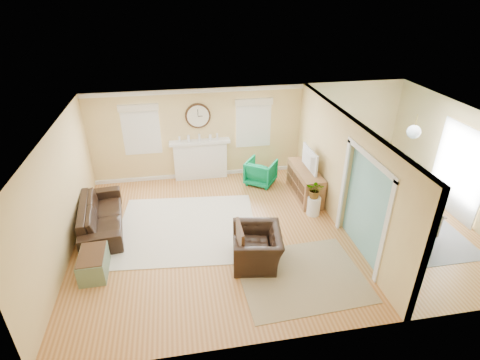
# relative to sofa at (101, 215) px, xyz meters

# --- Properties ---
(floor) EXTENTS (9.00, 9.00, 0.00)m
(floor) POSITION_rel_sofa_xyz_m (3.98, -0.75, -0.33)
(floor) COLOR #A6632F
(floor) RESTS_ON ground
(wall_back) EXTENTS (9.00, 0.02, 2.60)m
(wall_back) POSITION_rel_sofa_xyz_m (3.98, 2.25, 0.97)
(wall_back) COLOR #EBCF84
(wall_back) RESTS_ON ground
(wall_front) EXTENTS (9.00, 0.02, 2.60)m
(wall_front) POSITION_rel_sofa_xyz_m (3.98, -3.75, 0.97)
(wall_front) COLOR #EBCF84
(wall_front) RESTS_ON ground
(wall_left) EXTENTS (0.02, 6.00, 2.60)m
(wall_left) POSITION_rel_sofa_xyz_m (-0.52, -0.75, 0.97)
(wall_left) COLOR #EBCF84
(wall_left) RESTS_ON ground
(wall_right) EXTENTS (0.02, 6.00, 2.60)m
(wall_right) POSITION_rel_sofa_xyz_m (8.48, -0.75, 0.97)
(wall_right) COLOR #EBCF84
(wall_right) RESTS_ON ground
(ceiling) EXTENTS (9.00, 6.00, 0.02)m
(ceiling) POSITION_rel_sofa_xyz_m (3.98, -0.75, 2.27)
(ceiling) COLOR white
(ceiling) RESTS_ON wall_back
(partition) EXTENTS (0.17, 6.00, 2.60)m
(partition) POSITION_rel_sofa_xyz_m (5.49, -0.47, 1.03)
(partition) COLOR #EBCF84
(partition) RESTS_ON ground
(fireplace) EXTENTS (1.70, 0.30, 1.17)m
(fireplace) POSITION_rel_sofa_xyz_m (2.48, 2.13, 0.27)
(fireplace) COLOR white
(fireplace) RESTS_ON ground
(wall_clock) EXTENTS (0.70, 0.07, 0.70)m
(wall_clock) POSITION_rel_sofa_xyz_m (2.48, 2.22, 1.52)
(wall_clock) COLOR #472D18
(wall_clock) RESTS_ON wall_back
(window_left) EXTENTS (1.05, 0.13, 1.42)m
(window_left) POSITION_rel_sofa_xyz_m (0.93, 2.21, 1.33)
(window_left) COLOR white
(window_left) RESTS_ON wall_back
(window_right) EXTENTS (1.05, 0.13, 1.42)m
(window_right) POSITION_rel_sofa_xyz_m (4.03, 2.21, 1.33)
(window_right) COLOR white
(window_right) RESTS_ON wall_back
(french_doors) EXTENTS (0.06, 1.70, 2.20)m
(french_doors) POSITION_rel_sofa_xyz_m (8.43, -0.75, 0.77)
(french_doors) COLOR white
(french_doors) RESTS_ON ground
(pendant) EXTENTS (0.30, 0.30, 0.55)m
(pendant) POSITION_rel_sofa_xyz_m (6.98, -0.75, 1.87)
(pendant) COLOR gold
(pendant) RESTS_ON ceiling
(rug_cream) EXTENTS (3.41, 3.03, 0.02)m
(rug_cream) POSITION_rel_sofa_xyz_m (1.94, -0.37, -0.32)
(rug_cream) COLOR beige
(rug_cream) RESTS_ON floor
(rug_jute) EXTENTS (2.46, 2.05, 0.01)m
(rug_jute) POSITION_rel_sofa_xyz_m (4.05, -2.39, -0.33)
(rug_jute) COLOR tan
(rug_jute) RESTS_ON floor
(rug_grey) EXTENTS (2.51, 3.13, 0.01)m
(rug_grey) POSITION_rel_sofa_xyz_m (6.82, -1.03, -0.33)
(rug_grey) COLOR gray
(rug_grey) RESTS_ON floor
(sofa) EXTENTS (1.15, 2.36, 0.66)m
(sofa) POSITION_rel_sofa_xyz_m (0.00, 0.00, 0.00)
(sofa) COLOR black
(sofa) RESTS_ON floor
(eames_chair) EXTENTS (1.12, 1.23, 0.72)m
(eames_chair) POSITION_rel_sofa_xyz_m (3.29, -1.79, 0.03)
(eames_chair) COLOR black
(eames_chair) RESTS_ON floor
(green_chair) EXTENTS (1.06, 1.06, 0.70)m
(green_chair) POSITION_rel_sofa_xyz_m (4.11, 1.49, 0.02)
(green_chair) COLOR #006841
(green_chair) RESTS_ON floor
(trunk) EXTENTS (0.52, 0.83, 0.48)m
(trunk) POSITION_rel_sofa_xyz_m (0.07, -1.59, -0.09)
(trunk) COLOR slate
(trunk) RESTS_ON floor
(credenza) EXTENTS (0.53, 1.57, 0.80)m
(credenza) POSITION_rel_sofa_xyz_m (5.10, 0.58, 0.07)
(credenza) COLOR olive
(credenza) RESTS_ON floor
(tv) EXTENTS (0.15, 0.98, 0.56)m
(tv) POSITION_rel_sofa_xyz_m (5.08, 0.58, 0.75)
(tv) COLOR black
(tv) RESTS_ON credenza
(garden_stool) EXTENTS (0.32, 0.32, 0.47)m
(garden_stool) POSITION_rel_sofa_xyz_m (5.04, -0.31, -0.10)
(garden_stool) COLOR white
(garden_stool) RESTS_ON floor
(potted_plant) EXTENTS (0.54, 0.52, 0.47)m
(potted_plant) POSITION_rel_sofa_xyz_m (5.04, -0.31, 0.37)
(potted_plant) COLOR #337F33
(potted_plant) RESTS_ON garden_stool
(dining_table) EXTENTS (1.24, 1.98, 0.66)m
(dining_table) POSITION_rel_sofa_xyz_m (6.82, -1.03, -0.00)
(dining_table) COLOR #472D18
(dining_table) RESTS_ON floor
(dining_chair_n) EXTENTS (0.46, 0.46, 0.97)m
(dining_chair_n) POSITION_rel_sofa_xyz_m (6.75, 0.00, 0.24)
(dining_chair_n) COLOR gray
(dining_chair_n) RESTS_ON floor
(dining_chair_s) EXTENTS (0.49, 0.49, 0.93)m
(dining_chair_s) POSITION_rel_sofa_xyz_m (6.81, -2.03, 0.22)
(dining_chair_s) COLOR gray
(dining_chair_s) RESTS_ON floor
(dining_chair_w) EXTENTS (0.43, 0.43, 0.92)m
(dining_chair_w) POSITION_rel_sofa_xyz_m (6.09, -1.02, 0.21)
(dining_chair_w) COLOR white
(dining_chair_w) RESTS_ON floor
(dining_chair_e) EXTENTS (0.45, 0.45, 0.96)m
(dining_chair_e) POSITION_rel_sofa_xyz_m (7.56, -1.03, 0.23)
(dining_chair_e) COLOR gray
(dining_chair_e) RESTS_ON floor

